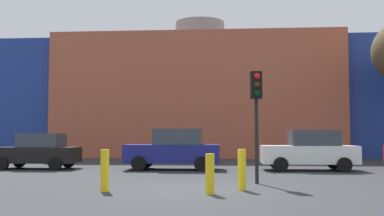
# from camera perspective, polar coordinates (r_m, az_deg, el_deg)

# --- Properties ---
(ground_plane) EXTENTS (200.00, 200.00, 0.00)m
(ground_plane) POSITION_cam_1_polar(r_m,az_deg,el_deg) (12.70, 0.99, -10.65)
(ground_plane) COLOR #2D3033
(building_backdrop) EXTENTS (35.95, 12.07, 10.74)m
(building_backdrop) POSITION_cam_1_polar(r_m,az_deg,el_deg) (35.44, 1.05, 0.97)
(building_backdrop) COLOR #B2563D
(building_backdrop) RESTS_ON ground_plane
(parked_car_0) EXTENTS (3.81, 1.87, 1.65)m
(parked_car_0) POSITION_cam_1_polar(r_m,az_deg,el_deg) (21.78, -19.40, -5.33)
(parked_car_0) COLOR black
(parked_car_0) RESTS_ON ground_plane
(parked_car_1) EXTENTS (4.28, 2.10, 1.85)m
(parked_car_1) POSITION_cam_1_polar(r_m,az_deg,el_deg) (20.11, -2.35, -5.40)
(parked_car_1) COLOR navy
(parked_car_1) RESTS_ON ground_plane
(parked_car_2) EXTENTS (4.14, 2.03, 1.79)m
(parked_car_2) POSITION_cam_1_polar(r_m,az_deg,el_deg) (20.34, 15.05, -5.34)
(parked_car_2) COLOR white
(parked_car_2) RESTS_ON ground_plane
(traffic_light_island) EXTENTS (0.39, 0.38, 3.66)m
(traffic_light_island) POSITION_cam_1_polar(r_m,az_deg,el_deg) (14.49, 8.38, 0.95)
(traffic_light_island) COLOR black
(traffic_light_island) RESTS_ON ground_plane
(bollard_yellow_0) EXTENTS (0.24, 0.24, 1.17)m
(bollard_yellow_0) POSITION_cam_1_polar(r_m,az_deg,el_deg) (12.61, -11.29, -7.97)
(bollard_yellow_0) COLOR yellow
(bollard_yellow_0) RESTS_ON ground_plane
(bollard_yellow_1) EXTENTS (0.24, 0.24, 1.17)m
(bollard_yellow_1) POSITION_cam_1_polar(r_m,az_deg,el_deg) (12.72, 6.52, -7.97)
(bollard_yellow_1) COLOR yellow
(bollard_yellow_1) RESTS_ON ground_plane
(bollard_yellow_2) EXTENTS (0.24, 0.24, 1.07)m
(bollard_yellow_2) POSITION_cam_1_polar(r_m,az_deg,el_deg) (11.83, 2.35, -8.56)
(bollard_yellow_2) COLOR yellow
(bollard_yellow_2) RESTS_ON ground_plane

